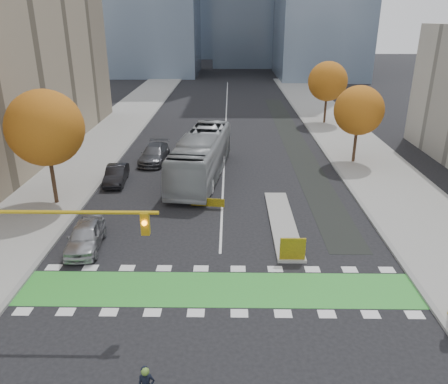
{
  "coord_description": "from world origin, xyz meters",
  "views": [
    {
      "loc": [
        0.52,
        -16.86,
        12.64
      ],
      "look_at": [
        0.19,
        7.04,
        3.0
      ],
      "focal_mm": 35.0,
      "sensor_mm": 36.0,
      "label": 1
    }
  ],
  "objects_px": {
    "tree_west": "(45,128)",
    "parked_car_a": "(86,236)",
    "tree_east_near": "(359,111)",
    "bus": "(201,156)",
    "hazard_board": "(293,249)",
    "parked_car_b": "(116,175)",
    "parked_car_c": "(154,154)",
    "tree_east_far": "(328,81)",
    "traffic_signal_west": "(30,235)"
  },
  "relations": [
    {
      "from": "tree_west",
      "to": "parked_car_a",
      "type": "height_order",
      "value": "tree_west"
    },
    {
      "from": "tree_east_near",
      "to": "bus",
      "type": "bearing_deg",
      "value": -163.17
    },
    {
      "from": "hazard_board",
      "to": "parked_car_b",
      "type": "relative_size",
      "value": 0.33
    },
    {
      "from": "tree_west",
      "to": "parked_car_c",
      "type": "bearing_deg",
      "value": 61.08
    },
    {
      "from": "bus",
      "to": "parked_car_c",
      "type": "bearing_deg",
      "value": 145.65
    },
    {
      "from": "hazard_board",
      "to": "parked_car_b",
      "type": "bearing_deg",
      "value": 136.13
    },
    {
      "from": "hazard_board",
      "to": "parked_car_b",
      "type": "height_order",
      "value": "hazard_board"
    },
    {
      "from": "tree_east_far",
      "to": "bus",
      "type": "distance_m",
      "value": 24.99
    },
    {
      "from": "tree_west",
      "to": "parked_car_a",
      "type": "xyz_separation_m",
      "value": [
        4.14,
        -6.38,
        -4.84
      ]
    },
    {
      "from": "tree_east_far",
      "to": "bus",
      "type": "relative_size",
      "value": 0.57
    },
    {
      "from": "traffic_signal_west",
      "to": "tree_west",
      "type": "bearing_deg",
      "value": 108.02
    },
    {
      "from": "tree_west",
      "to": "tree_east_near",
      "type": "relative_size",
      "value": 1.16
    },
    {
      "from": "tree_west",
      "to": "parked_car_a",
      "type": "bearing_deg",
      "value": -57.03
    },
    {
      "from": "hazard_board",
      "to": "tree_east_far",
      "type": "xyz_separation_m",
      "value": [
        8.5,
        33.8,
        4.44
      ]
    },
    {
      "from": "traffic_signal_west",
      "to": "tree_east_far",
      "type": "bearing_deg",
      "value": 62.05
    },
    {
      "from": "traffic_signal_west",
      "to": "bus",
      "type": "relative_size",
      "value": 0.64
    },
    {
      "from": "hazard_board",
      "to": "parked_car_c",
      "type": "xyz_separation_m",
      "value": [
        -10.5,
        17.75,
        -0.02
      ]
    },
    {
      "from": "hazard_board",
      "to": "tree_east_near",
      "type": "bearing_deg",
      "value": 65.8
    },
    {
      "from": "parked_car_b",
      "to": "parked_car_c",
      "type": "xyz_separation_m",
      "value": [
        2.2,
        5.54,
        0.08
      ]
    },
    {
      "from": "hazard_board",
      "to": "parked_car_b",
      "type": "xyz_separation_m",
      "value": [
        -12.7,
        12.21,
        -0.09
      ]
    },
    {
      "from": "tree_east_near",
      "to": "bus",
      "type": "xyz_separation_m",
      "value": [
        -13.84,
        -4.19,
        -3.0
      ]
    },
    {
      "from": "tree_east_near",
      "to": "parked_car_a",
      "type": "relative_size",
      "value": 1.56
    },
    {
      "from": "tree_west",
      "to": "traffic_signal_west",
      "type": "bearing_deg",
      "value": -71.98
    },
    {
      "from": "bus",
      "to": "parked_car_a",
      "type": "bearing_deg",
      "value": -109.0
    },
    {
      "from": "parked_car_c",
      "to": "tree_east_near",
      "type": "bearing_deg",
      "value": 3.36
    },
    {
      "from": "hazard_board",
      "to": "tree_west",
      "type": "xyz_separation_m",
      "value": [
        -16.0,
        7.8,
        4.82
      ]
    },
    {
      "from": "tree_east_far",
      "to": "tree_east_near",
      "type": "bearing_deg",
      "value": -91.79
    },
    {
      "from": "hazard_board",
      "to": "tree_west",
      "type": "relative_size",
      "value": 0.17
    },
    {
      "from": "bus",
      "to": "tree_east_near",
      "type": "bearing_deg",
      "value": 24.09
    },
    {
      "from": "parked_car_a",
      "to": "tree_east_far",
      "type": "bearing_deg",
      "value": 52.94
    },
    {
      "from": "parked_car_c",
      "to": "traffic_signal_west",
      "type": "bearing_deg",
      "value": -90.42
    },
    {
      "from": "parked_car_b",
      "to": "bus",
      "type": "bearing_deg",
      "value": 7.6
    },
    {
      "from": "traffic_signal_west",
      "to": "parked_car_b",
      "type": "bearing_deg",
      "value": 92.61
    },
    {
      "from": "tree_west",
      "to": "parked_car_c",
      "type": "distance_m",
      "value": 12.36
    },
    {
      "from": "parked_car_a",
      "to": "tree_east_near",
      "type": "bearing_deg",
      "value": 34.62
    },
    {
      "from": "hazard_board",
      "to": "bus",
      "type": "bearing_deg",
      "value": 113.21
    },
    {
      "from": "tree_east_far",
      "to": "parked_car_c",
      "type": "height_order",
      "value": "tree_east_far"
    },
    {
      "from": "tree_east_near",
      "to": "traffic_signal_west",
      "type": "distance_m",
      "value": 30.08
    },
    {
      "from": "tree_east_far",
      "to": "parked_car_a",
      "type": "height_order",
      "value": "tree_east_far"
    },
    {
      "from": "hazard_board",
      "to": "bus",
      "type": "relative_size",
      "value": 0.1
    },
    {
      "from": "parked_car_b",
      "to": "traffic_signal_west",
      "type": "bearing_deg",
      "value": -91.35
    },
    {
      "from": "tree_west",
      "to": "traffic_signal_west",
      "type": "relative_size",
      "value": 0.96
    },
    {
      "from": "bus",
      "to": "parked_car_a",
      "type": "relative_size",
      "value": 2.96
    },
    {
      "from": "tree_west",
      "to": "hazard_board",
      "type": "bearing_deg",
      "value": -25.99
    },
    {
      "from": "hazard_board",
      "to": "tree_east_far",
      "type": "height_order",
      "value": "tree_east_far"
    },
    {
      "from": "parked_car_b",
      "to": "parked_car_c",
      "type": "distance_m",
      "value": 5.97
    },
    {
      "from": "hazard_board",
      "to": "parked_car_a",
      "type": "xyz_separation_m",
      "value": [
        -11.86,
        1.42,
        -0.03
      ]
    },
    {
      "from": "tree_east_near",
      "to": "tree_east_far",
      "type": "bearing_deg",
      "value": 88.21
    },
    {
      "from": "hazard_board",
      "to": "tree_west",
      "type": "height_order",
      "value": "tree_west"
    },
    {
      "from": "tree_west",
      "to": "traffic_signal_west",
      "type": "xyz_separation_m",
      "value": [
        4.07,
        -12.51,
        -1.58
      ]
    }
  ]
}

